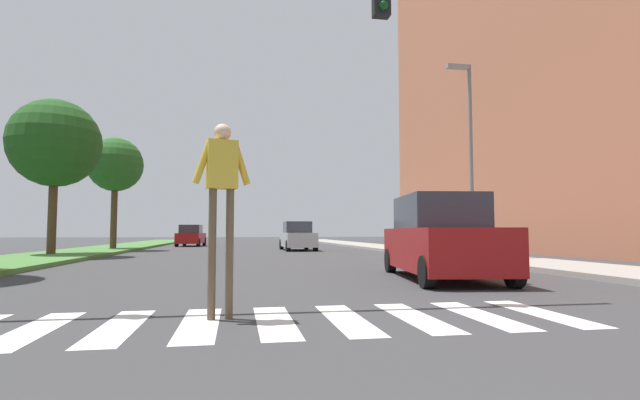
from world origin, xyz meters
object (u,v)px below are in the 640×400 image
(tree_distant, at_px, (115,165))
(sedan_midblock, at_px, (298,237))
(tree_far, at_px, (55,144))
(street_lamp_right, at_px, (469,142))
(traffic_light_gantry, at_px, (34,8))
(suv_crossing, at_px, (441,239))
(pedestrian_performer, at_px, (222,188))
(sedan_distant, at_px, (191,236))

(tree_distant, xyz_separation_m, sedan_midblock, (10.65, -1.27, -4.21))
(tree_far, bearing_deg, street_lamp_right, -17.64)
(street_lamp_right, relative_size, sedan_midblock, 1.80)
(street_lamp_right, bearing_deg, tree_far, 162.36)
(tree_distant, relative_size, street_lamp_right, 0.86)
(traffic_light_gantry, relative_size, suv_crossing, 2.05)
(traffic_light_gantry, bearing_deg, tree_distant, 100.61)
(tree_far, distance_m, suv_crossing, 17.70)
(traffic_light_gantry, height_order, sedan_midblock, traffic_light_gantry)
(suv_crossing, bearing_deg, pedestrian_performer, -138.47)
(pedestrian_performer, xyz_separation_m, sedan_distant, (-3.23, 31.17, -0.91))
(sedan_midblock, height_order, sedan_distant, sedan_midblock)
(street_lamp_right, xyz_separation_m, pedestrian_performer, (-9.04, -10.76, -2.93))
(street_lamp_right, relative_size, pedestrian_performer, 3.01)
(tree_distant, distance_m, street_lamp_right, 20.15)
(tree_distant, bearing_deg, traffic_light_gantry, -79.39)
(sedan_distant, bearing_deg, pedestrian_performer, -84.09)
(suv_crossing, height_order, sedan_midblock, suv_crossing)
(suv_crossing, xyz_separation_m, sedan_distant, (-8.19, 26.78, -0.18))
(street_lamp_right, bearing_deg, tree_distant, 142.22)
(suv_crossing, bearing_deg, sedan_midblock, 93.91)
(tree_distant, relative_size, suv_crossing, 1.35)
(tree_far, distance_m, sedan_midblock, 13.50)
(tree_distant, bearing_deg, street_lamp_right, -37.78)
(tree_far, relative_size, street_lamp_right, 0.90)
(tree_far, distance_m, pedestrian_performer, 18.14)
(tree_far, xyz_separation_m, pedestrian_performer, (7.71, -16.09, -3.29))
(suv_crossing, bearing_deg, tree_distant, 122.32)
(street_lamp_right, relative_size, suv_crossing, 1.56)
(pedestrian_performer, bearing_deg, suv_crossing, 41.53)
(suv_crossing, bearing_deg, traffic_light_gantry, -157.95)
(pedestrian_performer, xyz_separation_m, suv_crossing, (4.96, 4.39, -0.73))
(tree_distant, bearing_deg, sedan_distant, 65.65)
(tree_far, bearing_deg, tree_distant, 83.26)
(sedan_midblock, bearing_deg, pedestrian_performer, -99.78)
(suv_crossing, distance_m, sedan_distant, 28.00)
(sedan_midblock, bearing_deg, traffic_light_gantry, -107.67)
(pedestrian_performer, relative_size, suv_crossing, 0.52)
(pedestrian_performer, height_order, sedan_distant, pedestrian_performer)
(pedestrian_performer, bearing_deg, tree_distant, 106.59)
(tree_distant, xyz_separation_m, traffic_light_gantry, (4.09, -21.85, -0.60))
(tree_distant, distance_m, suv_crossing, 22.51)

